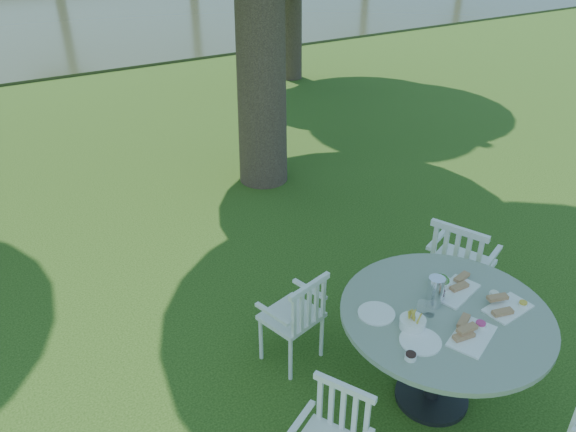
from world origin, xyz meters
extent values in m
plane|color=#19370B|center=(0.00, 0.00, 0.00)|extent=(140.00, 140.00, 0.00)
cylinder|color=black|center=(0.28, -1.55, 0.02)|extent=(0.56, 0.56, 0.04)
cylinder|color=black|center=(0.28, -1.55, 0.43)|extent=(0.12, 0.12, 0.78)
cylinder|color=gray|center=(0.28, -1.55, 0.84)|extent=(1.49, 1.49, 0.04)
cylinder|color=white|center=(1.48, -0.95, 0.25)|extent=(0.04, 0.04, 0.49)
cylinder|color=white|center=(1.31, -0.55, 0.25)|extent=(0.04, 0.04, 0.49)
cylinder|color=white|center=(1.12, -1.11, 0.25)|extent=(0.04, 0.04, 0.49)
cylinder|color=white|center=(0.95, -0.71, 0.25)|extent=(0.04, 0.04, 0.49)
cube|color=white|center=(1.21, -0.83, 0.52)|extent=(0.62, 0.65, 0.04)
cube|color=white|center=(1.01, -0.92, 0.75)|extent=(0.24, 0.48, 0.50)
cylinder|color=white|center=(-0.30, -0.40, 0.21)|extent=(0.03, 0.03, 0.42)
cylinder|color=white|center=(-0.66, -0.50, 0.21)|extent=(0.03, 0.03, 0.42)
cylinder|color=white|center=(-0.21, -0.72, 0.21)|extent=(0.03, 0.03, 0.42)
cylinder|color=white|center=(-0.57, -0.83, 0.21)|extent=(0.03, 0.03, 0.42)
cube|color=white|center=(-0.44, -0.61, 0.44)|extent=(0.53, 0.50, 0.04)
cube|color=white|center=(-0.38, -0.79, 0.64)|extent=(0.43, 0.16, 0.43)
cube|color=white|center=(-0.71, -1.73, 0.62)|extent=(0.23, 0.38, 0.42)
cube|color=white|center=(0.24, -1.83, 0.87)|extent=(0.43, 0.36, 0.01)
cube|color=white|center=(0.68, -1.74, 0.87)|extent=(0.37, 0.24, 0.01)
cube|color=white|center=(0.50, -1.42, 0.87)|extent=(0.43, 0.32, 0.02)
cylinder|color=white|center=(-0.09, -1.69, 0.87)|extent=(0.28, 0.28, 0.01)
cylinder|color=white|center=(-0.16, -1.32, 0.87)|extent=(0.26, 0.26, 0.01)
cylinder|color=white|center=(-0.03, -1.55, 0.90)|extent=(0.18, 0.18, 0.07)
cylinder|color=white|center=(0.45, -1.30, 0.89)|extent=(0.17, 0.17, 0.06)
cylinder|color=silver|center=(0.26, -1.44, 0.98)|extent=(0.12, 0.12, 0.23)
cylinder|color=white|center=(0.33, -1.42, 0.95)|extent=(0.07, 0.07, 0.19)
cylinder|color=white|center=(0.10, -1.48, 0.92)|extent=(0.07, 0.07, 0.12)
cylinder|color=white|center=(0.16, -1.52, 0.92)|extent=(0.06, 0.06, 0.11)
cylinder|color=white|center=(0.36, -1.79, 0.88)|extent=(0.08, 0.08, 0.03)
cylinder|color=white|center=(0.80, -1.77, 0.87)|extent=(0.07, 0.07, 0.03)
cylinder|color=white|center=(0.70, -1.60, 0.88)|extent=(0.07, 0.07, 0.03)
cylinder|color=white|center=(-0.24, -1.78, 0.88)|extent=(0.08, 0.08, 0.03)
camera|label=1|loc=(-2.23, -3.67, 3.42)|focal=35.00mm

